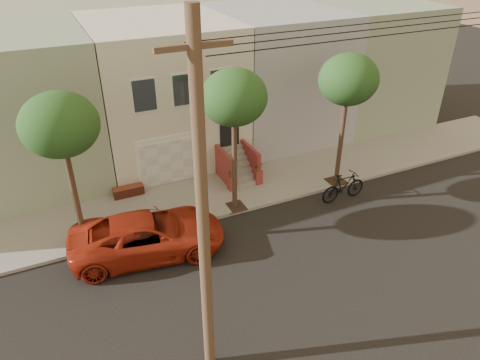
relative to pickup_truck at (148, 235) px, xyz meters
name	(u,v)px	position (x,y,z in m)	size (l,w,h in m)	color
ground	(253,268)	(3.26, -2.59, -0.82)	(90.00, 90.00, 0.00)	black
sidewalk	(203,198)	(3.26, 2.76, -0.74)	(40.00, 3.70, 0.15)	gray
house_row	(161,88)	(3.26, 8.60, 2.83)	(33.10, 11.70, 7.00)	beige
tree_left	(60,126)	(-2.24, 1.31, 4.44)	(2.70, 2.57, 6.30)	#2D2116
tree_mid	(234,98)	(4.26, 1.31, 4.44)	(2.70, 2.57, 6.30)	#2D2116
tree_right	(348,80)	(9.76, 1.31, 4.44)	(2.70, 2.57, 6.30)	#2D2116
pickup_truck	(148,235)	(0.00, 0.00, 0.00)	(2.72, 5.90, 1.64)	#A52613
motorcycle	(344,187)	(9.17, -0.02, -0.12)	(0.66, 2.33, 1.40)	black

